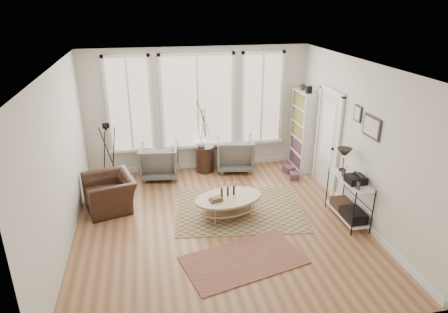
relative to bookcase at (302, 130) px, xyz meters
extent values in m
plane|color=#A36F48|center=(-2.44, -2.23, -0.96)|extent=(5.50, 5.50, 0.00)
plane|color=white|center=(-2.44, -2.23, 1.94)|extent=(5.50, 5.50, 0.00)
cube|color=silver|center=(-2.44, 0.52, 0.49)|extent=(5.20, 0.04, 2.90)
cube|color=silver|center=(-2.44, -4.98, 0.49)|extent=(5.20, 0.04, 2.90)
cube|color=silver|center=(-5.04, -2.23, 0.49)|extent=(0.04, 5.50, 2.90)
cube|color=silver|center=(0.16, -2.23, 0.49)|extent=(0.04, 5.50, 2.90)
cube|color=white|center=(-2.44, 0.51, -0.90)|extent=(5.10, 0.04, 0.12)
cube|color=white|center=(0.15, -2.23, -0.90)|extent=(0.03, 5.40, 0.12)
cube|color=#DAB58D|center=(-2.44, 0.50, 0.69)|extent=(1.60, 0.03, 2.10)
cube|color=#DAB58D|center=(-3.99, 0.50, 0.69)|extent=(0.90, 0.03, 2.10)
cube|color=#DAB58D|center=(-0.89, 0.50, 0.69)|extent=(0.90, 0.03, 2.10)
cube|color=white|center=(-2.44, 0.48, 0.69)|extent=(1.74, 0.06, 2.24)
cube|color=white|center=(-3.99, 0.48, 0.69)|extent=(1.04, 0.06, 2.24)
cube|color=white|center=(-0.89, 0.48, 0.69)|extent=(1.04, 0.06, 2.24)
cube|color=white|center=(-2.44, 0.46, -0.39)|extent=(4.10, 0.12, 0.06)
cube|color=silver|center=(0.14, -1.08, 0.09)|extent=(0.04, 0.88, 2.10)
cube|color=white|center=(0.12, -1.08, 0.34)|extent=(0.01, 0.55, 1.20)
cube|color=white|center=(0.12, -1.57, 0.09)|extent=(0.06, 0.08, 2.18)
cube|color=white|center=(0.12, -0.59, 0.09)|extent=(0.06, 0.08, 2.18)
cube|color=white|center=(0.12, -1.08, 1.18)|extent=(0.06, 1.06, 0.08)
sphere|color=black|center=(0.09, -1.41, 0.04)|extent=(0.06, 0.06, 0.06)
cube|color=white|center=(-0.01, -0.41, -0.01)|extent=(0.30, 0.03, 1.90)
cube|color=white|center=(-0.01, 0.41, -0.01)|extent=(0.30, 0.03, 1.90)
cube|color=white|center=(0.14, 0.00, -0.01)|extent=(0.02, 0.85, 1.90)
cube|color=white|center=(-0.01, 0.00, -0.01)|extent=(0.30, 0.81, 1.90)
cube|color=maroon|center=(-0.01, 0.00, -0.01)|extent=(0.24, 0.75, 1.76)
cube|color=black|center=(-0.01, -0.20, 1.02)|extent=(0.12, 0.10, 0.16)
sphere|color=#351F15|center=(-0.01, 0.15, 1.01)|extent=(0.14, 0.14, 0.14)
cube|color=white|center=(-0.06, -2.53, -0.84)|extent=(0.37, 1.07, 0.03)
cube|color=white|center=(-0.06, -2.53, -0.14)|extent=(0.37, 1.07, 0.02)
cylinder|color=black|center=(-0.24, -3.06, -0.53)|extent=(0.02, 0.02, 0.85)
cylinder|color=black|center=(0.12, -3.06, -0.53)|extent=(0.02, 0.02, 0.85)
cylinder|color=black|center=(-0.24, -2.00, -0.53)|extent=(0.02, 0.02, 0.85)
cylinder|color=black|center=(0.12, -2.00, -0.53)|extent=(0.02, 0.02, 0.85)
cylinder|color=black|center=(-0.06, -2.18, -0.08)|extent=(0.14, 0.14, 0.02)
cylinder|color=black|center=(-0.06, -2.18, 0.06)|extent=(0.02, 0.02, 0.30)
cone|color=black|center=(-0.06, -2.18, 0.26)|extent=(0.28, 0.28, 0.18)
cube|color=black|center=(-0.06, -2.68, -0.05)|extent=(0.32, 0.30, 0.13)
cube|color=black|center=(-0.06, -2.78, -0.73)|extent=(0.32, 0.45, 0.20)
cube|color=#351F15|center=(-0.06, -2.31, -0.75)|extent=(0.32, 0.40, 0.16)
cube|color=black|center=(-0.16, -2.95, -0.04)|extent=(0.02, 0.10, 0.14)
cube|color=black|center=(-0.16, -2.41, -0.05)|extent=(0.02, 0.10, 0.12)
cube|color=black|center=(0.14, -2.63, 0.89)|extent=(0.03, 0.52, 0.38)
cube|color=silver|center=(0.13, -2.63, 0.89)|extent=(0.01, 0.44, 0.30)
cube|color=black|center=(0.14, -2.13, 0.99)|extent=(0.03, 0.24, 0.30)
cube|color=silver|center=(0.13, -2.13, 0.99)|extent=(0.01, 0.18, 0.24)
cube|color=brown|center=(-1.94, -1.78, -0.95)|extent=(2.71, 2.18, 0.01)
cube|color=maroon|center=(-2.27, -3.38, -0.94)|extent=(2.08, 1.48, 0.01)
ellipsoid|color=tan|center=(-2.22, -1.98, -0.77)|extent=(1.25, 0.93, 0.03)
ellipsoid|color=tan|center=(-2.22, -1.98, -0.56)|extent=(1.46, 1.10, 0.04)
cylinder|color=tan|center=(-2.58, -2.18, -0.77)|extent=(0.04, 0.04, 0.37)
cylinder|color=tan|center=(-1.86, -2.18, -0.77)|extent=(0.04, 0.04, 0.37)
cylinder|color=tan|center=(-2.58, -1.77, -0.77)|extent=(0.04, 0.04, 0.37)
cylinder|color=tan|center=(-1.86, -1.77, -0.77)|extent=(0.04, 0.04, 0.37)
cylinder|color=black|center=(-2.35, -1.92, -0.45)|extent=(0.04, 0.04, 0.19)
cylinder|color=black|center=(-2.22, -1.92, -0.45)|extent=(0.04, 0.04, 0.19)
cylinder|color=black|center=(-2.10, -1.92, -0.45)|extent=(0.04, 0.04, 0.19)
cube|color=#315329|center=(-2.47, -2.07, -0.51)|extent=(0.23, 0.17, 0.06)
imported|color=slate|center=(-3.41, 0.11, -0.56)|extent=(0.95, 0.97, 0.79)
imported|color=slate|center=(-1.60, 0.22, -0.55)|extent=(1.00, 1.02, 0.81)
cylinder|color=#351F15|center=(-2.33, 0.22, -0.64)|extent=(0.42, 0.42, 0.63)
imported|color=silver|center=(-2.42, 0.22, -0.19)|extent=(0.29, 0.29, 0.26)
imported|color=#351F15|center=(-4.45, -1.19, -0.62)|extent=(1.23, 1.14, 0.66)
cylinder|color=black|center=(-4.50, -0.05, 0.34)|extent=(0.06, 0.06, 0.06)
cube|color=black|center=(-4.50, -0.05, 0.41)|extent=(0.16, 0.13, 0.10)
cylinder|color=black|center=(-4.50, -0.13, 0.41)|extent=(0.06, 0.08, 0.06)
cube|color=maroon|center=(-0.39, -0.28, -0.87)|extent=(0.26, 0.30, 0.17)
cube|color=maroon|center=(-0.39, -0.64, -0.88)|extent=(0.24, 0.28, 0.16)
camera|label=1|loc=(-3.61, -8.51, 2.97)|focal=32.00mm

